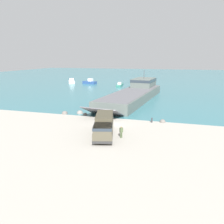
{
  "coord_description": "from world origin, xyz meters",
  "views": [
    {
      "loc": [
        9.65,
        -32.79,
        10.65
      ],
      "look_at": [
        0.22,
        0.73,
        1.98
      ],
      "focal_mm": 35.0,
      "sensor_mm": 36.0,
      "label": 1
    }
  ],
  "objects": [
    {
      "name": "water_surface",
      "position": [
        0.0,
        93.98,
        0.0
      ],
      "size": [
        240.0,
        180.0,
        0.01
      ],
      "primitive_type": "cube",
      "color": "#336B75",
      "rests_on": "ground_plane"
    },
    {
      "name": "mooring_bollard",
      "position": [
        6.55,
        3.12,
        0.48
      ],
      "size": [
        0.27,
        0.27,
        0.88
      ],
      "color": "#333338",
      "rests_on": "ground_plane"
    },
    {
      "name": "soldier_on_ramp",
      "position": [
        3.25,
        -5.4,
        0.96
      ],
      "size": [
        0.47,
        0.49,
        1.67
      ],
      "rotation": [
        0.0,
        0.0,
        2.4
      ],
      "color": "#475638",
      "rests_on": "ground_plane"
    },
    {
      "name": "moored_boat_a",
      "position": [
        -24.28,
        53.22,
        0.75
      ],
      "size": [
        6.12,
        3.49,
        2.25
      ],
      "rotation": [
        0.0,
        0.0,
        1.37
      ],
      "color": "navy",
      "rests_on": "ground_plane"
    },
    {
      "name": "cargo_crate",
      "position": [
        1.31,
        -7.59,
        0.42
      ],
      "size": [
        1.02,
        1.16,
        0.85
      ],
      "primitive_type": "cube",
      "rotation": [
        0.0,
        0.0,
        -0.19
      ],
      "color": "#4C4738",
      "rests_on": "ground_plane"
    },
    {
      "name": "shoreline_rock_c",
      "position": [
        -7.66,
        5.43,
        0.0
      ],
      "size": [
        1.26,
        1.26,
        1.26
      ],
      "primitive_type": "sphere",
      "color": "gray",
      "rests_on": "ground_plane"
    },
    {
      "name": "moored_boat_b",
      "position": [
        -32.21,
        52.29,
        0.74
      ],
      "size": [
        4.63,
        5.65,
        2.24
      ],
      "rotation": [
        0.0,
        0.0,
        0.5
      ],
      "color": "#B7BABF",
      "rests_on": "ground_plane"
    },
    {
      "name": "shoreline_rock_d",
      "position": [
        -6.25,
        4.69,
        0.0
      ],
      "size": [
        0.86,
        0.86,
        0.86
      ],
      "primitive_type": "sphere",
      "color": "#66605B",
      "rests_on": "ground_plane"
    },
    {
      "name": "military_truck",
      "position": [
        0.66,
        -4.98,
        1.46
      ],
      "size": [
        4.47,
        8.55,
        2.77
      ],
      "rotation": [
        0.0,
        0.0,
        -1.32
      ],
      "color": "#4C4738",
      "rests_on": "ground_plane"
    },
    {
      "name": "shoreline_rock_a",
      "position": [
        -10.42,
        4.43,
        0.0
      ],
      "size": [
        1.14,
        1.14,
        1.14
      ],
      "primitive_type": "sphere",
      "color": "#66605B",
      "rests_on": "ground_plane"
    },
    {
      "name": "ground_plane",
      "position": [
        0.0,
        0.0,
        0.0
      ],
      "size": [
        240.0,
        240.0,
        0.0
      ],
      "primitive_type": "plane",
      "color": "#9E998E"
    },
    {
      "name": "moored_boat_c",
      "position": [
        -10.51,
        50.04,
        0.45
      ],
      "size": [
        2.7,
        8.58,
        1.36
      ],
      "rotation": [
        0.0,
        0.0,
        0.11
      ],
      "color": "#2D7060",
      "rests_on": "ground_plane"
    },
    {
      "name": "landing_craft",
      "position": [
        0.03,
        24.06,
        1.67
      ],
      "size": [
        11.79,
        36.96,
        7.08
      ],
      "rotation": [
        0.0,
        0.0,
        -0.12
      ],
      "color": "#56605B",
      "rests_on": "ground_plane"
    },
    {
      "name": "shoreline_rock_b",
      "position": [
        8.3,
        3.78,
        0.0
      ],
      "size": [
        1.02,
        1.02,
        1.02
      ],
      "primitive_type": "sphere",
      "color": "#66605B",
      "rests_on": "ground_plane"
    }
  ]
}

